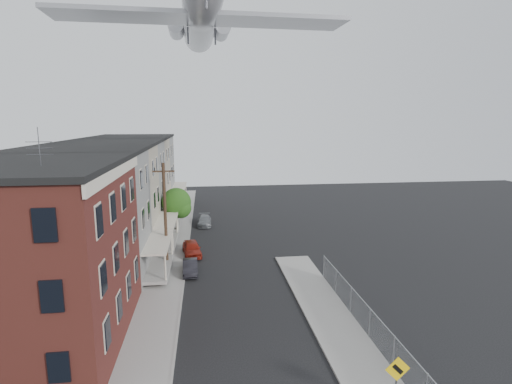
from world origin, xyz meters
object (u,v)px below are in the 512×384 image
street_tree (177,204)px  car_mid (190,267)px  airplane (201,12)px  car_near (192,248)px  car_far (204,221)px  utility_pole (165,214)px  warning_sign (397,377)px

street_tree → car_mid: bearing=-81.8°
street_tree → airplane: bearing=-67.2°
street_tree → car_near: 7.78m
street_tree → car_mid: (1.67, -11.57, -2.89)m
car_far → car_mid: bearing=-93.8°
car_mid → car_near: bearing=87.7°
car_mid → utility_pole: bearing=138.2°
car_near → utility_pole: bearing=-133.0°
warning_sign → car_mid: 19.71m
street_tree → airplane: 19.60m
car_near → airplane: airplane is taller
street_tree → airplane: (3.05, -7.26, 17.95)m
car_mid → car_far: bearing=83.3°
utility_pole → car_far: (3.17, 13.55, -4.11)m
warning_sign → car_near: (-9.20, 21.88, -1.22)m
warning_sign → utility_pole: bearing=120.5°
street_tree → car_near: size_ratio=1.33×
warning_sign → street_tree: street_tree is taller
utility_pole → car_mid: size_ratio=2.66×
utility_pole → car_mid: 4.86m
car_mid → airplane: 21.33m
car_far → utility_pole: bearing=-102.5°
street_tree → car_far: street_tree is taller
utility_pole → car_near: size_ratio=2.31×
utility_pole → street_tree: 10.00m
car_near → car_mid: bearing=-98.0°
car_near → car_far: car_near is taller
car_near → warning_sign: bearing=-75.2°
warning_sign → car_far: size_ratio=0.72×
utility_pole → car_near: bearing=55.0°
warning_sign → airplane: airplane is taller
warning_sign → utility_pole: (-11.20, 19.03, 2.79)m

